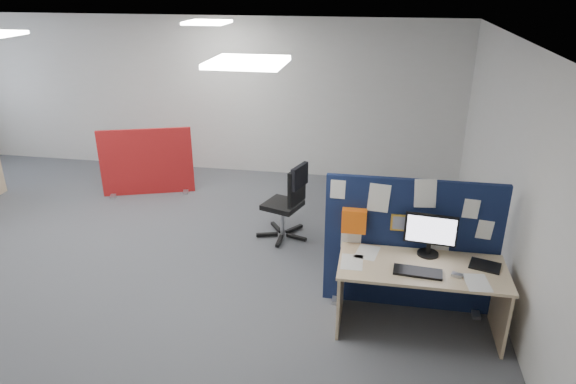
# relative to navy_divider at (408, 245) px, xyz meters

# --- Properties ---
(floor) EXTENTS (9.00, 9.00, 0.00)m
(floor) POSITION_rel_navy_divider_xyz_m (-3.46, 0.24, -0.74)
(floor) COLOR #515459
(floor) RESTS_ON ground
(ceiling) EXTENTS (9.00, 7.00, 0.02)m
(ceiling) POSITION_rel_navy_divider_xyz_m (-3.46, 0.24, 1.96)
(ceiling) COLOR white
(ceiling) RESTS_ON wall_back
(wall_back) EXTENTS (9.00, 0.02, 2.70)m
(wall_back) POSITION_rel_navy_divider_xyz_m (-3.46, 3.74, 0.61)
(wall_back) COLOR silver
(wall_back) RESTS_ON floor
(wall_right) EXTENTS (0.02, 7.00, 2.70)m
(wall_right) POSITION_rel_navy_divider_xyz_m (1.04, 0.24, 0.61)
(wall_right) COLOR silver
(wall_right) RESTS_ON floor
(ceiling_lights) EXTENTS (4.10, 4.10, 0.04)m
(ceiling_lights) POSITION_rel_navy_divider_xyz_m (-3.12, 0.91, 1.93)
(ceiling_lights) COLOR white
(ceiling_lights) RESTS_ON ceiling
(navy_divider) EXTENTS (1.78, 0.30, 1.49)m
(navy_divider) POSITION_rel_navy_divider_xyz_m (0.00, 0.00, 0.00)
(navy_divider) COLOR #10183C
(navy_divider) RESTS_ON floor
(main_desk) EXTENTS (1.60, 0.71, 0.73)m
(main_desk) POSITION_rel_navy_divider_xyz_m (0.12, -0.36, -0.19)
(main_desk) COLOR tan
(main_desk) RESTS_ON floor
(monitor_main) EXTENTS (0.51, 0.21, 0.44)m
(monitor_main) POSITION_rel_navy_divider_xyz_m (0.19, -0.16, 0.23)
(monitor_main) COLOR black
(monitor_main) RESTS_ON main_desk
(keyboard) EXTENTS (0.46, 0.22, 0.02)m
(keyboard) POSITION_rel_navy_divider_xyz_m (0.07, -0.53, 0.00)
(keyboard) COLOR black
(keyboard) RESTS_ON main_desk
(mouse) EXTENTS (0.11, 0.09, 0.03)m
(mouse) POSITION_rel_navy_divider_xyz_m (0.43, -0.53, 0.00)
(mouse) COLOR #A3A4A8
(mouse) RESTS_ON main_desk
(paper_tray) EXTENTS (0.33, 0.29, 0.01)m
(paper_tray) POSITION_rel_navy_divider_xyz_m (0.72, -0.29, -0.00)
(paper_tray) COLOR black
(paper_tray) RESTS_ON main_desk
(red_divider) EXTENTS (1.39, 0.52, 1.09)m
(red_divider) POSITION_rel_navy_divider_xyz_m (-4.00, 2.42, -0.21)
(red_divider) COLOR #AA1519
(red_divider) RESTS_ON floor
(office_chair) EXTENTS (0.70, 0.67, 1.06)m
(office_chair) POSITION_rel_navy_divider_xyz_m (-1.47, 1.29, -0.14)
(office_chair) COLOR black
(office_chair) RESTS_ON floor
(desk_papers) EXTENTS (1.38, 0.71, 0.00)m
(desk_papers) POSITION_rel_navy_divider_xyz_m (-0.12, -0.42, -0.01)
(desk_papers) COLOR white
(desk_papers) RESTS_ON main_desk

